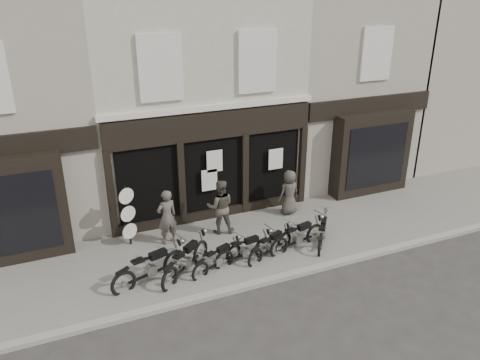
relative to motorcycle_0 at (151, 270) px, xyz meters
name	(u,v)px	position (x,y,z in m)	size (l,w,h in m)	color
ground_plane	(248,261)	(2.94, 0.01, -0.45)	(90.00, 90.00, 0.00)	#2D2B28
pavement	(237,245)	(2.94, 0.91, -0.39)	(30.00, 4.20, 0.12)	#656059
kerb	(266,281)	(2.94, -1.24, -0.38)	(30.00, 0.25, 0.13)	gray
central_building	(185,89)	(2.94, 5.96, 3.63)	(7.30, 6.22, 8.34)	#B2AC98
neighbour_right	(329,78)	(9.29, 5.90, 3.59)	(5.60, 6.73, 8.34)	gray
filler_right	(469,65)	(17.44, 6.01, 3.65)	(11.00, 6.00, 8.20)	gray
motorcycle_0	(151,270)	(0.00, 0.00, 0.00)	(2.28, 1.03, 1.13)	black
motorcycle_1	(186,262)	(1.01, -0.01, -0.01)	(1.92, 1.68, 1.10)	black
motorcycle_2	(218,260)	(1.91, -0.17, -0.08)	(1.81, 0.98, 0.92)	black
motorcycle_3	(245,252)	(2.81, -0.06, -0.06)	(2.01, 0.61, 0.97)	black
motorcycle_4	(271,247)	(3.63, -0.11, -0.07)	(1.85, 1.03, 0.95)	black
motorcycle_5	(298,238)	(4.62, -0.02, -0.04)	(2.13, 0.77, 1.03)	black
motorcycle_6	(322,234)	(5.50, -0.04, -0.07)	(1.42, 1.70, 0.96)	black
man_left	(167,217)	(0.97, 1.82, 0.57)	(0.66, 0.43, 1.80)	#49423C
man_centre	(220,207)	(2.75, 1.82, 0.59)	(0.89, 0.70, 1.84)	#48433A
man_right	(289,192)	(5.48, 2.16, 0.48)	(0.79, 0.51, 1.62)	#3F3A35
advert_sign_post	(128,218)	(-0.16, 2.16, 0.59)	(0.49, 0.33, 2.13)	black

